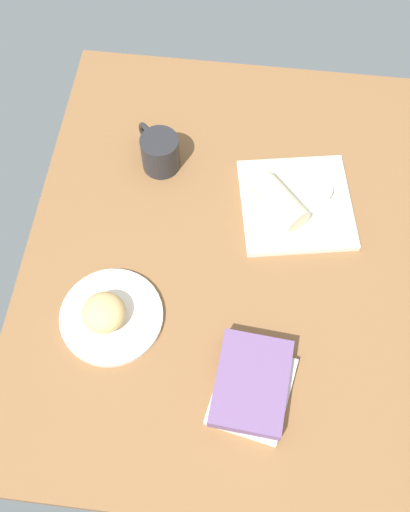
{
  "coord_description": "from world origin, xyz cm",
  "views": [
    {
      "loc": [
        61.51,
        1.3,
        119.82
      ],
      "look_at": [
        3.6,
        -5.6,
        7.0
      ],
      "focal_mm": 42.19,
      "sensor_mm": 36.0,
      "label": 1
    }
  ],
  "objects_px": {
    "breakfast_wrap": "(280,201)",
    "coffee_mug": "(159,151)",
    "square_plate": "(296,204)",
    "book_stack": "(252,387)",
    "sauce_cup": "(320,192)",
    "round_plate": "(112,316)",
    "scone_pastry": "(104,313)"
  },
  "relations": [
    {
      "from": "sauce_cup",
      "to": "square_plate",
      "type": "bearing_deg",
      "value": -62.45
    },
    {
      "from": "scone_pastry",
      "to": "coffee_mug",
      "type": "relative_size",
      "value": 0.74
    },
    {
      "from": "square_plate",
      "to": "breakfast_wrap",
      "type": "xyz_separation_m",
      "value": [
        0.02,
        -0.04,
        0.04
      ]
    },
    {
      "from": "scone_pastry",
      "to": "square_plate",
      "type": "relative_size",
      "value": 0.36
    },
    {
      "from": "breakfast_wrap",
      "to": "coffee_mug",
      "type": "distance_m",
      "value": 0.3
    },
    {
      "from": "square_plate",
      "to": "coffee_mug",
      "type": "height_order",
      "value": "coffee_mug"
    },
    {
      "from": "square_plate",
      "to": "coffee_mug",
      "type": "distance_m",
      "value": 0.33
    },
    {
      "from": "coffee_mug",
      "to": "book_stack",
      "type": "bearing_deg",
      "value": 26.51
    },
    {
      "from": "round_plate",
      "to": "sauce_cup",
      "type": "distance_m",
      "value": 0.53
    },
    {
      "from": "round_plate",
      "to": "breakfast_wrap",
      "type": "bearing_deg",
      "value": 132.4
    },
    {
      "from": "scone_pastry",
      "to": "square_plate",
      "type": "xyz_separation_m",
      "value": [
        -0.32,
        0.37,
        -0.04
      ]
    },
    {
      "from": "coffee_mug",
      "to": "square_plate",
      "type": "bearing_deg",
      "value": 75.81
    },
    {
      "from": "breakfast_wrap",
      "to": "book_stack",
      "type": "distance_m",
      "value": 0.41
    },
    {
      "from": "breakfast_wrap",
      "to": "coffee_mug",
      "type": "xyz_separation_m",
      "value": [
        -0.1,
        -0.28,
        0.0
      ]
    },
    {
      "from": "scone_pastry",
      "to": "breakfast_wrap",
      "type": "relative_size",
      "value": 0.65
    },
    {
      "from": "square_plate",
      "to": "coffee_mug",
      "type": "bearing_deg",
      "value": -104.19
    },
    {
      "from": "round_plate",
      "to": "breakfast_wrap",
      "type": "distance_m",
      "value": 0.44
    },
    {
      "from": "sauce_cup",
      "to": "book_stack",
      "type": "distance_m",
      "value": 0.47
    },
    {
      "from": "square_plate",
      "to": "sauce_cup",
      "type": "relative_size",
      "value": 4.45
    },
    {
      "from": "sauce_cup",
      "to": "coffee_mug",
      "type": "relative_size",
      "value": 0.47
    },
    {
      "from": "breakfast_wrap",
      "to": "book_stack",
      "type": "bearing_deg",
      "value": 44.06
    },
    {
      "from": "breakfast_wrap",
      "to": "scone_pastry",
      "type": "bearing_deg",
      "value": 0.08
    },
    {
      "from": "scone_pastry",
      "to": "square_plate",
      "type": "distance_m",
      "value": 0.49
    },
    {
      "from": "scone_pastry",
      "to": "breakfast_wrap",
      "type": "bearing_deg",
      "value": 132.34
    },
    {
      "from": "sauce_cup",
      "to": "round_plate",
      "type": "bearing_deg",
      "value": -50.34
    },
    {
      "from": "scone_pastry",
      "to": "breakfast_wrap",
      "type": "height_order",
      "value": "breakfast_wrap"
    },
    {
      "from": "book_stack",
      "to": "sauce_cup",
      "type": "bearing_deg",
      "value": 165.92
    },
    {
      "from": "round_plate",
      "to": "square_plate",
      "type": "height_order",
      "value": "square_plate"
    },
    {
      "from": "sauce_cup",
      "to": "book_stack",
      "type": "bearing_deg",
      "value": -14.08
    },
    {
      "from": "book_stack",
      "to": "breakfast_wrap",
      "type": "bearing_deg",
      "value": 176.32
    },
    {
      "from": "round_plate",
      "to": "breakfast_wrap",
      "type": "relative_size",
      "value": 1.57
    },
    {
      "from": "round_plate",
      "to": "sauce_cup",
      "type": "xyz_separation_m",
      "value": [
        -0.34,
        0.41,
        0.02
      ]
    }
  ]
}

